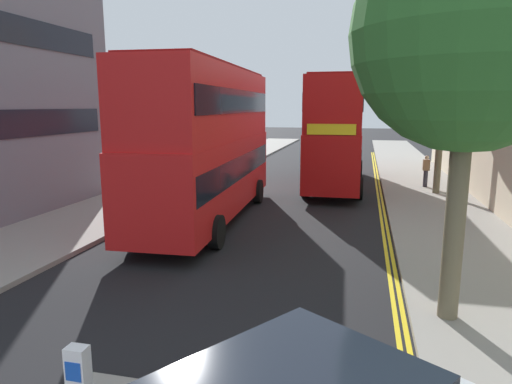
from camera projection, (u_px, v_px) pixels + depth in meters
name	position (u px, v px, depth m)	size (l,w,h in m)	color
sidewalk_right	(444.00, 220.00, 16.76)	(4.00, 80.00, 0.14)	gray
sidewalk_left	(126.00, 203.00, 19.71)	(4.00, 80.00, 0.14)	gray
kerb_line_outer	(388.00, 233.00, 15.34)	(0.10, 56.00, 0.01)	yellow
kerb_line_inner	(383.00, 233.00, 15.38)	(0.10, 56.00, 0.01)	yellow
double_decker_bus_away	(208.00, 140.00, 16.56)	(3.12, 10.89, 5.64)	red
double_decker_bus_oncoming	(337.00, 129.00, 23.79)	(2.89, 10.84, 5.64)	#B20F0F
pedestrian_far	(426.00, 171.00, 23.19)	(0.34, 0.22, 1.62)	#2D2D38
street_tree_near	(471.00, 34.00, 7.96)	(4.24, 4.24, 7.49)	#6B6047
street_tree_mid	(445.00, 74.00, 20.66)	(2.97, 2.97, 7.07)	#6B6047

